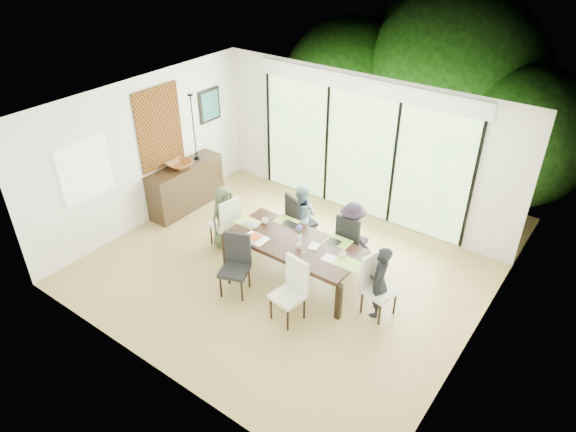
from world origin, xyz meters
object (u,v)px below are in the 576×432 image
Objects in this scene: chair_far_left at (302,219)px; cup_a at (265,221)px; chair_near_left at (234,267)px; cup_c at (342,254)px; chair_left_end at (224,221)px; laptop at (249,226)px; chair_far_right at (352,238)px; table_top at (295,243)px; person_far_left at (301,215)px; cup_b at (299,246)px; chair_near_right at (288,292)px; bowl at (179,164)px; person_far_right at (352,234)px; person_left_end at (224,217)px; sideboard at (186,186)px; person_right_end at (379,282)px; chair_right_end at (380,287)px; vase at (299,238)px.

chair_far_left reaches higher than cup_a.
cup_c is (1.30, 0.97, 0.22)m from chair_near_left.
laptop is (0.65, -0.10, 0.19)m from chair_left_end.
laptop is (-1.40, -0.95, 0.19)m from chair_far_right.
person_far_left is at bearing 118.47° from table_top.
cup_b is (0.15, -0.10, 0.07)m from table_top.
chair_near_right is 2.04× the size of bowl.
chair_far_right is at bearing 67.17° from cup_b.
person_far_right is at bearing 108.90° from cup_c.
chair_near_left is at bearing 85.42° from person_far_left.
chair_near_right is 0.85× the size of person_left_end.
chair_left_end is 8.87× the size of cup_a.
cup_b is (1.63, -0.10, 0.13)m from person_left_end.
laptop is (-1.40, -0.93, 0.11)m from person_far_right.
cup_b is 0.81× the size of cup_c.
chair_far_right is 2.20m from person_left_end.
sideboard is 3.36× the size of bowl.
chair_near_left is (-1.05, -1.72, 0.00)m from chair_far_right.
bowl reaches higher than chair_near_left.
chair_near_left is (-0.50, -0.87, -0.15)m from table_top.
chair_far_left and chair_far_right have the same top height.
chair_far_left reaches higher than cup_b.
person_far_left is at bearing 112.75° from chair_far_left.
chair_near_left reaches higher than sideboard.
chair_far_left is 1.00m from person_far_right.
person_left_end is 1.59m from sideboard.
person_right_end is (1.98, 0.87, 0.08)m from chair_near_left.
person_right_end reaches higher than chair_near_right.
cup_c is (-0.70, 0.10, 0.22)m from chair_right_end.
person_far_right is (0.00, -0.02, 0.08)m from chair_far_right.
person_left_end is 1.64m from cup_b.
person_right_end is 1.00× the size of person_far_right.
person_right_end is (-0.02, 0.00, 0.08)m from chair_right_end.
cup_b is (-1.35, -0.10, 0.22)m from chair_right_end.
chair_left_end is at bearing 164.98° from chair_near_right.
person_far_right reaches higher than chair_right_end.
person_far_right is at bearing -145.70° from person_right_end.
person_far_right is 10.40× the size of cup_c.
chair_left_end is 0.85× the size of person_right_end.
bowl is at bearing 171.59° from table_top.
person_far_right reaches higher than sideboard.
table_top is 0.86m from laptop.
person_far_right is 12.90× the size of cup_b.
chair_near_right reaches higher than cup_a.
vase is (0.50, -0.80, 0.23)m from chair_far_left.
person_right_end reaches higher than vase.
chair_far_left is 1.47m from cup_c.
chair_near_right reaches higher than table_top.
chair_right_end reaches higher than cup_b.
cup_c is at bearing 123.80° from person_far_right.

